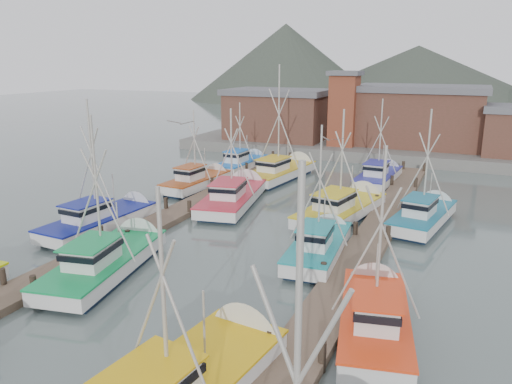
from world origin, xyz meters
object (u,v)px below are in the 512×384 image
at_px(boat_8, 235,196).
at_px(boat_12, 282,171).
at_px(lookout_tower, 344,108).
at_px(boat_4, 110,259).

bearing_deg(boat_8, boat_12, 78.25).
relative_size(lookout_tower, boat_4, 0.86).
height_order(boat_8, boat_12, boat_12).
distance_m(boat_4, boat_8, 14.18).
distance_m(lookout_tower, boat_4, 38.38).
relative_size(boat_4, boat_12, 0.86).
xyz_separation_m(lookout_tower, boat_4, (-2.85, -37.96, -4.87)).
bearing_deg(boat_4, lookout_tower, 75.32).
distance_m(boat_8, boat_12, 9.82).
xyz_separation_m(lookout_tower, boat_8, (-2.44, -23.79, -4.87)).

